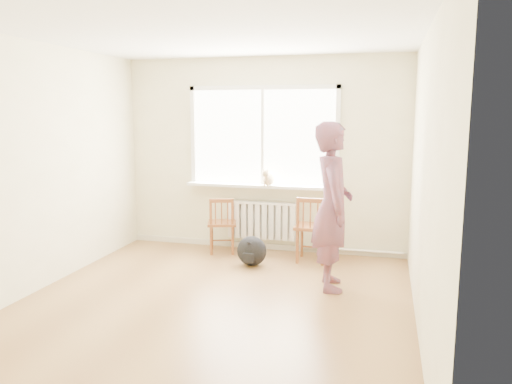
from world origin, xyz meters
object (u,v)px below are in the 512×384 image
Objects in this scene: person at (332,206)px; backpack at (252,251)px; chair_left at (222,225)px; cat at (268,178)px; chair_right at (312,229)px.

person reaches higher than backpack.
person is (1.62, -1.00, 0.53)m from chair_left.
cat is (-1.00, 1.18, 0.12)m from person.
backpack is at bearing 50.52° from person.
cat reaches higher than chair_left.
chair_right is 0.47× the size of person.
chair_left is at bearing 45.84° from person.
chair_right is (1.27, -0.11, 0.04)m from chair_left.
cat is at bearing 178.65° from chair_left.
chair_right is at bearing 157.91° from chair_left.
backpack is (-0.71, -0.35, -0.25)m from chair_right.
chair_left reaches higher than backpack.
backpack is (-1.06, 0.55, -0.73)m from person.
chair_left is 0.43× the size of person.
chair_left is 0.92m from cat.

